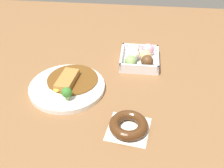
{
  "coord_description": "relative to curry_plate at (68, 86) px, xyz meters",
  "views": [
    {
      "loc": [
        -0.82,
        -0.14,
        0.64
      ],
      "look_at": [
        -0.02,
        -0.05,
        0.03
      ],
      "focal_mm": 44.58,
      "sensor_mm": 36.0,
      "label": 1
    }
  ],
  "objects": [
    {
      "name": "donut_box",
      "position": [
        0.2,
        -0.26,
        0.01
      ],
      "size": [
        0.17,
        0.16,
        0.06
      ],
      "color": "white",
      "rests_on": "ground_plane"
    },
    {
      "name": "curry_plate",
      "position": [
        0.0,
        0.0,
        0.0
      ],
      "size": [
        0.28,
        0.28,
        0.07
      ],
      "color": "white",
      "rests_on": "ground_plane"
    },
    {
      "name": "chocolate_ring_donut",
      "position": [
        -0.18,
        -0.24,
        0.0
      ],
      "size": [
        0.15,
        0.15,
        0.03
      ],
      "color": "white",
      "rests_on": "ground_plane"
    },
    {
      "name": "ground_plane",
      "position": [
        0.03,
        -0.11,
        -0.01
      ],
      "size": [
        1.6,
        1.6,
        0.0
      ],
      "primitive_type": "plane",
      "color": "brown"
    }
  ]
}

